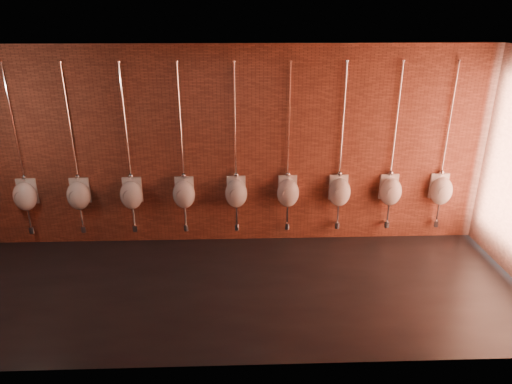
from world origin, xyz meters
TOP-DOWN VIEW (x-y plane):
  - ground at (0.00, 0.00)m, footprint 8.50×8.50m
  - room_shell at (0.00, 0.00)m, footprint 8.54×3.04m
  - urinal_1 at (-3.15, 1.37)m, footprint 0.38×0.33m
  - urinal_2 at (-2.31, 1.37)m, footprint 0.38×0.33m
  - urinal_3 at (-1.47, 1.37)m, footprint 0.38×0.33m
  - urinal_4 at (-0.63, 1.37)m, footprint 0.38×0.33m
  - urinal_5 at (0.21, 1.37)m, footprint 0.38×0.33m
  - urinal_6 at (1.05, 1.37)m, footprint 0.38×0.33m
  - urinal_7 at (1.89, 1.37)m, footprint 0.38×0.33m
  - urinal_8 at (2.73, 1.37)m, footprint 0.38×0.33m
  - urinal_9 at (3.58, 1.37)m, footprint 0.38×0.33m

SIDE VIEW (x-z plane):
  - ground at x=0.00m, z-range 0.00..0.00m
  - urinal_1 at x=-3.15m, z-range -0.45..2.26m
  - urinal_2 at x=-2.31m, z-range -0.45..2.26m
  - urinal_3 at x=-1.47m, z-range -0.45..2.26m
  - urinal_4 at x=-0.63m, z-range -0.45..2.26m
  - urinal_5 at x=0.21m, z-range -0.45..2.26m
  - urinal_6 at x=1.05m, z-range -0.45..2.26m
  - urinal_7 at x=1.89m, z-range -0.45..2.26m
  - urinal_8 at x=2.73m, z-range -0.45..2.26m
  - urinal_9 at x=3.58m, z-range -0.45..2.26m
  - room_shell at x=0.00m, z-range 0.40..3.62m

